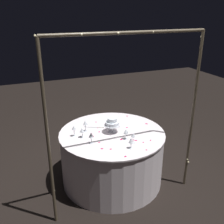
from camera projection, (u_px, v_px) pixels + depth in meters
The scene contains 31 objects.
ground_plane at pixel (112, 179), 3.83m from camera, with size 12.00×12.00×0.00m, color black.
decorative_arch at pixel (129, 102), 2.89m from camera, with size 1.90×0.06×2.15m.
main_table at pixel (112, 156), 3.69m from camera, with size 1.46×1.46×0.77m.
tiered_cake at pixel (112, 123), 3.51m from camera, with size 0.22×0.22×0.21m.
wine_glass_0 at pixel (74, 128), 3.40m from camera, with size 0.06×0.06×0.16m.
wine_glass_1 at pixel (85, 123), 3.54m from camera, with size 0.06×0.06×0.17m.
wine_glass_2 at pixel (131, 141), 3.11m from camera, with size 0.06×0.06×0.14m.
wine_glass_3 at pixel (126, 132), 3.33m from camera, with size 0.07×0.07×0.15m.
wine_glass_4 at pixel (133, 136), 3.23m from camera, with size 0.06×0.06×0.14m.
wine_glass_5 at pixel (91, 135), 3.22m from camera, with size 0.06×0.06×0.16m.
wine_glass_6 at pixel (82, 130), 3.37m from camera, with size 0.06×0.06×0.14m.
cake_knife at pixel (95, 127), 3.69m from camera, with size 0.27×0.15×0.01m.
rose_petal_0 at pixel (121, 139), 3.36m from camera, with size 0.04×0.03×0.00m, color #C61951.
rose_petal_1 at pixel (99, 142), 3.28m from camera, with size 0.03×0.02×0.00m, color #C61951.
rose_petal_2 at pixel (116, 123), 3.83m from camera, with size 0.03×0.02×0.00m, color #C61951.
rose_petal_3 at pixel (136, 140), 3.33m from camera, with size 0.04×0.02×0.00m, color #C61951.
rose_petal_4 at pixel (127, 116), 4.08m from camera, with size 0.03×0.02×0.00m, color #C61951.
rose_petal_5 at pixel (93, 136), 3.44m from camera, with size 0.03×0.02×0.00m, color #C61951.
rose_petal_6 at pixel (102, 149), 3.13m from camera, with size 0.03×0.02×0.00m, color #C61951.
rose_petal_7 at pixel (151, 140), 3.33m from camera, with size 0.03×0.02×0.00m, color #C61951.
rose_petal_8 at pixel (125, 156), 2.97m from camera, with size 0.03×0.02×0.00m, color #C61951.
rose_petal_9 at pixel (111, 149), 3.12m from camera, with size 0.03×0.02×0.00m, color #C61951.
rose_petal_10 at pixel (99, 132), 3.56m from camera, with size 0.03×0.02×0.00m, color #C61951.
rose_petal_11 at pixel (96, 122), 3.87m from camera, with size 0.03×0.02×0.00m, color #C61951.
rose_petal_12 at pixel (133, 140), 3.34m from camera, with size 0.03×0.02×0.00m, color #C61951.
rose_petal_13 at pixel (91, 134), 3.50m from camera, with size 0.03×0.02×0.00m, color #C61951.
rose_petal_14 at pixel (146, 124), 3.81m from camera, with size 0.04×0.03×0.00m, color #C61951.
rose_petal_15 at pixel (146, 150), 3.11m from camera, with size 0.02×0.02×0.00m, color #C61951.
rose_petal_16 at pixel (98, 128), 3.68m from camera, with size 0.03×0.02×0.00m, color #C61951.
rose_petal_17 at pixel (127, 128), 3.69m from camera, with size 0.04×0.02×0.00m, color #C61951.
rose_petal_18 at pixel (143, 142), 3.28m from camera, with size 0.02×0.02×0.00m, color #C61951.
Camera 1 is at (1.20, 2.95, 2.36)m, focal length 41.33 mm.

